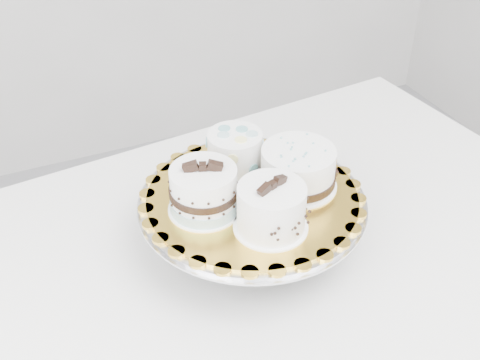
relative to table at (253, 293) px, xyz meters
name	(u,v)px	position (x,y,z in m)	size (l,w,h in m)	color
table	(253,293)	(0.00, 0.00, 0.00)	(1.38, 1.00, 0.75)	white
cake_stand	(252,213)	(0.02, 0.05, 0.14)	(0.38, 0.38, 0.10)	gray
cake_board	(252,196)	(0.02, 0.05, 0.18)	(0.35, 0.35, 0.01)	gold
cake_swirl	(271,209)	(0.01, -0.04, 0.21)	(0.13, 0.13, 0.09)	white
cake_banded	(204,192)	(-0.07, 0.05, 0.21)	(0.14, 0.14, 0.10)	white
cake_dots	(235,151)	(0.02, 0.13, 0.21)	(0.13, 0.13, 0.07)	white
cake_ribbon	(298,169)	(0.10, 0.04, 0.21)	(0.14, 0.13, 0.07)	white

